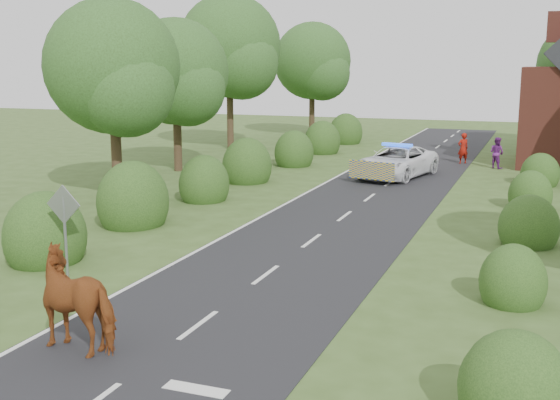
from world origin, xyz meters
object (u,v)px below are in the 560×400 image
at_px(pedestrian_purple, 497,153).
at_px(police_van, 396,162).
at_px(pedestrian_red, 463,148).
at_px(road_sign, 64,217).
at_px(cow, 82,306).

bearing_deg(pedestrian_purple, police_van, 81.09).
bearing_deg(pedestrian_purple, pedestrian_red, 0.72).
relative_size(road_sign, pedestrian_purple, 1.47).
distance_m(road_sign, pedestrian_red, 27.28).
bearing_deg(pedestrian_purple, road_sign, 102.40).
xyz_separation_m(cow, police_van, (1.62, 23.76, -0.07)).
distance_m(cow, police_van, 23.82).
height_order(cow, pedestrian_red, pedestrian_red).
relative_size(road_sign, pedestrian_red, 1.43).
xyz_separation_m(road_sign, pedestrian_purple, (9.48, 24.98, -0.79)).
bearing_deg(road_sign, pedestrian_purple, 69.22).
distance_m(pedestrian_red, pedestrian_purple, 2.31).
relative_size(police_van, pedestrian_purple, 3.56).
distance_m(police_van, pedestrian_red, 6.77).
bearing_deg(pedestrian_red, cow, 46.47).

